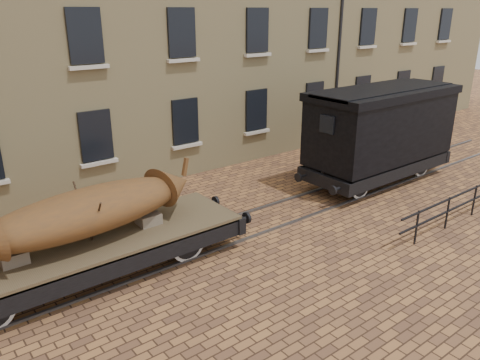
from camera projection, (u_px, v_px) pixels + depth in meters
ground at (246, 226)px, 14.18m from camera, size 90.00×90.00×0.00m
rail_track at (246, 225)px, 14.16m from camera, size 30.00×1.52×0.06m
flatcar_wagon at (88, 249)px, 11.12m from camera, size 8.55×2.32×1.29m
iron_boat at (89, 211)px, 10.85m from camera, size 5.88×2.15×1.44m
goods_van at (382, 124)px, 17.07m from camera, size 6.86×2.50×3.55m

